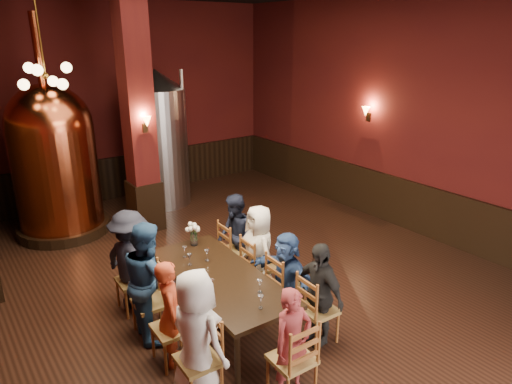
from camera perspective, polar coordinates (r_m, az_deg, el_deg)
room at (r=6.68m, az=-2.75°, el=6.07°), size 10.00×10.02×4.50m
wainscot_right at (r=9.86m, az=16.89°, el=-0.98°), size 0.08×9.90×1.00m
wainscot_back at (r=11.46m, az=-16.58°, el=1.85°), size 7.90×0.08×1.00m
column at (r=8.98m, az=-14.52°, el=8.90°), size 0.58×0.58×4.50m
pendant_cluster at (r=8.53m, az=-24.82°, el=13.04°), size 0.90×0.90×1.70m
sconce_wall at (r=9.87m, az=13.92°, el=9.54°), size 0.20×0.20×0.36m
sconce_column at (r=8.72m, az=-13.72°, el=8.33°), size 0.20×0.20×0.36m
dining_table at (r=6.17m, az=-4.53°, el=-10.78°), size 1.10×2.44×0.75m
chair_0 at (r=5.25m, az=-7.27°, el=-20.06°), size 0.48×0.48×0.92m
person_0 at (r=5.06m, az=-7.42°, el=-17.45°), size 0.63×0.83×1.52m
chair_1 at (r=5.74m, az=-10.45°, el=-16.37°), size 0.48×0.48×0.92m
person_1 at (r=5.62m, az=-10.58°, el=-14.62°), size 0.49×0.58×1.34m
chair_2 at (r=6.25m, az=-12.99°, el=-13.28°), size 0.48×0.48×0.92m
person_2 at (r=6.08m, az=-13.22°, el=-10.64°), size 0.49×0.82×1.58m
chair_3 at (r=6.80m, az=-15.11°, el=-10.62°), size 0.48×0.48×0.92m
person_3 at (r=6.66m, az=-15.33°, el=-8.40°), size 0.83×1.10×1.51m
chair_4 at (r=6.03m, az=7.73°, el=-14.28°), size 0.48×0.48×0.92m
person_4 at (r=5.90m, az=7.83°, el=-12.42°), size 0.35×0.81×1.38m
chair_5 at (r=6.46m, az=3.72°, el=-11.64°), size 0.48×0.48×0.92m
person_5 at (r=6.37m, az=3.76°, el=-10.35°), size 0.48×1.19×1.26m
chair_6 at (r=6.92m, az=0.35°, el=-9.34°), size 0.48×0.48×0.92m
person_6 at (r=6.80m, az=0.35°, el=-7.45°), size 0.57×0.77×1.43m
chair_7 at (r=7.42m, az=-2.59°, el=-7.27°), size 0.48×0.48×0.92m
person_7 at (r=7.32m, az=-2.62°, el=-5.61°), size 0.54×0.75×1.39m
chair_8 at (r=5.24m, az=4.53°, el=-20.02°), size 0.48×0.48×0.92m
person_8 at (r=5.12m, az=4.58°, el=-18.39°), size 0.49×0.34×1.30m
copper_kettle at (r=9.51m, az=-23.89°, el=3.80°), size 1.91×1.91×4.13m
steel_vessel at (r=10.53m, az=-12.00°, el=6.51°), size 1.61×1.61×3.05m
rose_vase at (r=6.88m, az=-7.82°, el=-4.77°), size 0.22×0.22×0.37m
wine_glass_0 at (r=6.47m, az=-6.15°, el=-7.86°), size 0.07×0.07×0.17m
wine_glass_1 at (r=6.60m, az=-8.92°, el=-7.40°), size 0.07×0.07×0.17m
wine_glass_2 at (r=5.42m, az=0.60°, el=-13.57°), size 0.07×0.07×0.17m
wine_glass_3 at (r=5.71m, az=0.49°, el=-11.70°), size 0.07×0.07×0.17m
wine_glass_4 at (r=6.38m, az=-8.30°, el=-8.34°), size 0.07×0.07×0.17m
wine_glass_5 at (r=5.75m, az=-5.63°, el=-11.56°), size 0.07×0.07×0.17m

